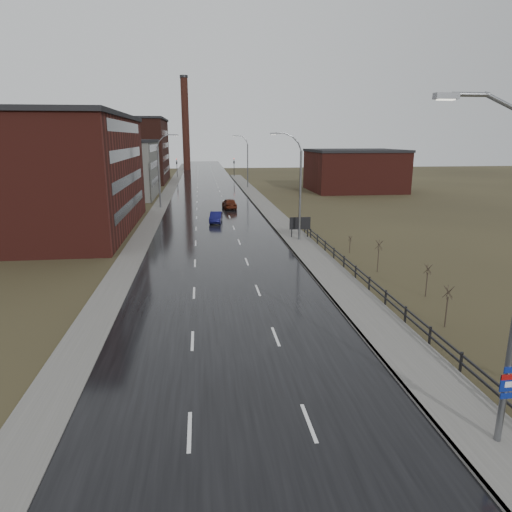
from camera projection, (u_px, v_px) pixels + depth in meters
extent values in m
plane|color=#2D2819|center=(264.00, 510.00, 13.62)|extent=(320.00, 320.00, 0.00)
cube|color=black|center=(212.00, 209.00, 71.27)|extent=(14.00, 300.00, 0.06)
cube|color=#595651|center=(299.00, 242.00, 48.23)|extent=(3.20, 180.00, 0.18)
cube|color=slate|center=(285.00, 243.00, 48.05)|extent=(0.16, 180.00, 0.18)
cube|color=#595651|center=(158.00, 210.00, 70.31)|extent=(2.40, 260.00, 0.12)
cube|color=#471914|center=(32.00, 176.00, 52.79)|extent=(22.00, 28.00, 13.00)
cube|color=black|center=(24.00, 115.00, 51.09)|extent=(22.44, 28.56, 0.50)
cube|color=black|center=(131.00, 205.00, 54.94)|extent=(0.06, 22.40, 1.20)
cube|color=black|center=(129.00, 179.00, 54.19)|extent=(0.06, 22.40, 1.20)
cube|color=black|center=(127.00, 154.00, 53.44)|extent=(0.06, 22.40, 1.20)
cube|color=black|center=(126.00, 127.00, 52.68)|extent=(0.06, 22.40, 1.20)
cube|color=slate|center=(112.00, 170.00, 85.22)|extent=(16.00, 20.00, 10.00)
cube|color=black|center=(110.00, 141.00, 83.90)|extent=(16.32, 20.40, 0.50)
cube|color=black|center=(156.00, 180.00, 86.65)|extent=(0.06, 16.00, 1.20)
cube|color=black|center=(155.00, 164.00, 85.90)|extent=(0.06, 16.00, 1.20)
cube|color=black|center=(154.00, 148.00, 85.15)|extent=(0.06, 16.00, 1.20)
cube|color=#331611|center=(113.00, 152.00, 112.84)|extent=(26.00, 24.00, 15.00)
cube|color=black|center=(110.00, 119.00, 110.89)|extent=(26.52, 24.48, 0.50)
cube|color=black|center=(167.00, 170.00, 115.48)|extent=(0.06, 19.20, 1.20)
cube|color=black|center=(166.00, 157.00, 114.73)|extent=(0.06, 19.20, 1.20)
cube|color=black|center=(165.00, 145.00, 113.97)|extent=(0.06, 19.20, 1.20)
cube|color=black|center=(165.00, 133.00, 113.22)|extent=(0.06, 19.20, 1.20)
cube|color=#471914|center=(354.00, 171.00, 94.94)|extent=(18.00, 16.00, 8.00)
cube|color=black|center=(355.00, 151.00, 93.87)|extent=(18.36, 16.32, 0.50)
cylinder|color=#331611|center=(186.00, 125.00, 153.29)|extent=(2.40, 2.40, 30.00)
cylinder|color=black|center=(184.00, 76.00, 149.45)|extent=(2.70, 2.70, 0.80)
cylinder|color=slate|center=(500.00, 102.00, 13.42)|extent=(1.12, 0.14, 0.57)
cylinder|color=slate|center=(471.00, 94.00, 13.26)|extent=(1.15, 0.14, 0.14)
cube|color=slate|center=(446.00, 96.00, 13.18)|extent=(0.70, 0.28, 0.18)
cube|color=silver|center=(446.00, 100.00, 13.21)|extent=(0.50, 0.20, 0.04)
cube|color=navy|center=(510.00, 370.00, 15.69)|extent=(0.45, 0.04, 0.22)
cube|color=navy|center=(508.00, 383.00, 15.81)|extent=(0.60, 0.04, 0.65)
cube|color=maroon|center=(509.00, 377.00, 15.74)|extent=(0.60, 0.04, 0.20)
cube|color=navy|center=(506.00, 396.00, 15.94)|extent=(0.45, 0.04, 0.22)
cube|color=silver|center=(508.00, 384.00, 15.80)|extent=(0.26, 0.02, 0.22)
cylinder|color=slate|center=(300.00, 197.00, 48.04)|extent=(0.24, 0.24, 9.50)
cylinder|color=slate|center=(300.00, 147.00, 46.73)|extent=(0.51, 0.14, 0.98)
cylinder|color=slate|center=(295.00, 140.00, 46.50)|extent=(0.81, 0.14, 0.81)
cylinder|color=slate|center=(289.00, 135.00, 46.29)|extent=(0.98, 0.14, 0.51)
cylinder|color=slate|center=(280.00, 133.00, 46.15)|extent=(1.01, 0.14, 0.14)
cube|color=slate|center=(274.00, 134.00, 46.09)|extent=(0.70, 0.28, 0.18)
cube|color=silver|center=(274.00, 135.00, 46.11)|extent=(0.50, 0.20, 0.04)
cylinder|color=slate|center=(159.00, 178.00, 71.07)|extent=(0.24, 0.24, 9.50)
cylinder|color=slate|center=(158.00, 144.00, 69.80)|extent=(0.51, 0.14, 0.98)
cylinder|color=slate|center=(161.00, 139.00, 69.67)|extent=(0.81, 0.14, 0.81)
cylinder|color=slate|center=(166.00, 136.00, 69.64)|extent=(0.98, 0.14, 0.51)
cylinder|color=slate|center=(171.00, 135.00, 69.69)|extent=(1.01, 0.14, 0.14)
cube|color=slate|center=(176.00, 135.00, 69.79)|extent=(0.70, 0.28, 0.18)
cube|color=silver|center=(176.00, 136.00, 69.81)|extent=(0.50, 0.20, 0.04)
cylinder|color=slate|center=(248.00, 166.00, 99.93)|extent=(0.24, 0.24, 9.50)
cylinder|color=slate|center=(247.00, 142.00, 98.62)|extent=(0.51, 0.14, 0.98)
cylinder|color=slate|center=(245.00, 139.00, 98.38)|extent=(0.81, 0.14, 0.81)
cylinder|color=slate|center=(241.00, 136.00, 98.18)|extent=(0.98, 0.14, 0.51)
cylinder|color=slate|center=(237.00, 136.00, 98.04)|extent=(1.01, 0.14, 0.14)
cube|color=slate|center=(234.00, 136.00, 97.97)|extent=(0.70, 0.28, 0.18)
cube|color=silver|center=(234.00, 136.00, 98.00)|extent=(0.50, 0.20, 0.04)
cube|color=black|center=(502.00, 398.00, 18.53)|extent=(0.10, 0.10, 1.10)
cube|color=black|center=(461.00, 363.00, 21.41)|extent=(0.10, 0.10, 1.10)
cube|color=black|center=(430.00, 336.00, 24.29)|extent=(0.10, 0.10, 1.10)
cube|color=black|center=(405.00, 315.00, 27.17)|extent=(0.10, 0.10, 1.10)
cube|color=black|center=(386.00, 298.00, 30.06)|extent=(0.10, 0.10, 1.10)
cube|color=black|center=(369.00, 284.00, 32.94)|extent=(0.10, 0.10, 1.10)
cube|color=black|center=(356.00, 272.00, 35.82)|extent=(0.10, 0.10, 1.10)
cube|color=black|center=(344.00, 262.00, 38.70)|extent=(0.10, 0.10, 1.10)
cube|color=black|center=(334.00, 254.00, 41.59)|extent=(0.10, 0.10, 1.10)
cube|color=black|center=(325.00, 246.00, 44.47)|extent=(0.10, 0.10, 1.10)
cube|color=black|center=(317.00, 240.00, 47.35)|extent=(0.10, 0.10, 1.10)
cube|color=black|center=(311.00, 234.00, 50.24)|extent=(0.10, 0.10, 1.10)
cube|color=black|center=(305.00, 229.00, 53.12)|extent=(0.10, 0.10, 1.10)
cube|color=black|center=(299.00, 224.00, 56.00)|extent=(0.10, 0.10, 1.10)
cube|color=black|center=(372.00, 281.00, 32.36)|extent=(0.08, 53.00, 0.10)
cube|color=black|center=(372.00, 286.00, 32.46)|extent=(0.08, 53.00, 0.10)
cylinder|color=#382D23|center=(446.00, 312.00, 26.60)|extent=(0.08, 0.08, 1.87)
cylinder|color=#382D23|center=(449.00, 292.00, 26.30)|extent=(0.04, 0.63, 0.74)
cylinder|color=#382D23|center=(448.00, 292.00, 26.35)|extent=(0.60, 0.24, 0.75)
cylinder|color=#382D23|center=(448.00, 292.00, 26.32)|extent=(0.36, 0.53, 0.76)
cylinder|color=#382D23|center=(448.00, 292.00, 26.26)|extent=(0.36, 0.53, 0.76)
cylinder|color=#382D23|center=(449.00, 292.00, 26.25)|extent=(0.60, 0.24, 0.75)
cylinder|color=#382D23|center=(427.00, 285.00, 31.76)|extent=(0.08, 0.08, 1.74)
cylinder|color=#382D23|center=(429.00, 269.00, 31.49)|extent=(0.04, 0.59, 0.69)
cylinder|color=#382D23|center=(428.00, 269.00, 31.53)|extent=(0.56, 0.22, 0.70)
cylinder|color=#382D23|center=(427.00, 269.00, 31.50)|extent=(0.33, 0.50, 0.71)
cylinder|color=#382D23|center=(428.00, 269.00, 31.45)|extent=(0.33, 0.50, 0.71)
cylinder|color=#382D23|center=(429.00, 269.00, 31.44)|extent=(0.56, 0.22, 0.70)
cylinder|color=#382D23|center=(378.00, 260.00, 37.58)|extent=(0.08, 0.08, 2.00)
cylinder|color=#382D23|center=(380.00, 245.00, 37.26)|extent=(0.04, 0.67, 0.79)
cylinder|color=#382D23|center=(379.00, 245.00, 37.30)|extent=(0.64, 0.25, 0.79)
cylinder|color=#382D23|center=(378.00, 245.00, 37.27)|extent=(0.38, 0.57, 0.80)
cylinder|color=#382D23|center=(379.00, 245.00, 37.22)|extent=(0.38, 0.57, 0.80)
cylinder|color=#382D23|center=(380.00, 245.00, 37.21)|extent=(0.64, 0.25, 0.79)
cylinder|color=#382D23|center=(350.00, 247.00, 43.99)|extent=(0.08, 0.08, 1.23)
cylinder|color=#382D23|center=(351.00, 239.00, 43.79)|extent=(0.04, 0.42, 0.49)
cylinder|color=#382D23|center=(350.00, 238.00, 43.83)|extent=(0.40, 0.17, 0.50)
cylinder|color=#382D23|center=(350.00, 238.00, 43.81)|extent=(0.25, 0.36, 0.51)
cylinder|color=#382D23|center=(350.00, 239.00, 43.75)|extent=(0.25, 0.36, 0.51)
cylinder|color=#382D23|center=(351.00, 239.00, 43.74)|extent=(0.40, 0.17, 0.50)
cube|color=black|center=(292.00, 231.00, 50.11)|extent=(0.10, 0.10, 1.80)
cube|color=black|center=(308.00, 230.00, 50.31)|extent=(0.10, 0.10, 1.80)
cube|color=silver|center=(300.00, 223.00, 49.95)|extent=(2.24, 0.08, 1.25)
cube|color=black|center=(300.00, 223.00, 49.91)|extent=(2.34, 0.04, 1.35)
cylinder|color=black|center=(177.00, 168.00, 127.35)|extent=(0.16, 0.16, 5.20)
imported|color=black|center=(177.00, 160.00, 126.81)|extent=(0.58, 2.73, 1.10)
sphere|color=#FF190C|center=(177.00, 159.00, 126.59)|extent=(0.18, 0.18, 0.18)
cylinder|color=black|center=(234.00, 168.00, 129.21)|extent=(0.16, 0.16, 5.20)
imported|color=black|center=(234.00, 160.00, 128.67)|extent=(0.58, 2.73, 1.10)
sphere|color=#FF190C|center=(234.00, 159.00, 128.45)|extent=(0.18, 0.18, 0.18)
imported|color=#0D0E45|center=(216.00, 218.00, 59.60)|extent=(1.94, 4.33, 1.38)
imported|color=#4F1B0D|center=(229.00, 204.00, 71.23)|extent=(2.32, 4.93, 1.63)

